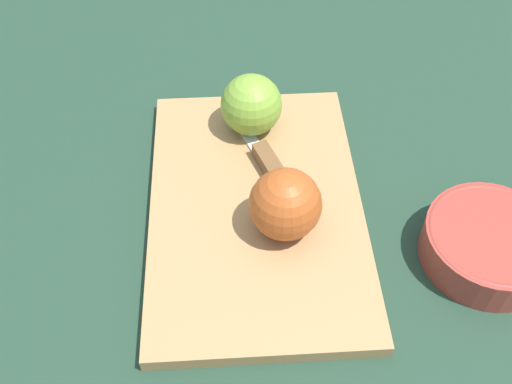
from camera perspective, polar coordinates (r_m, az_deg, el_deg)
The scene contains 6 objects.
ground_plane at distance 0.73m, azimuth 0.00°, elevation -1.96°, with size 4.00×4.00×0.00m, color #1E3828.
cutting_board at distance 0.72m, azimuth 0.00°, elevation -1.51°, with size 0.41×0.29×0.02m.
apple_half_left at distance 0.66m, azimuth 2.80°, elevation -1.16°, with size 0.08×0.08×0.08m.
apple_half_right at distance 0.77m, azimuth -0.42°, elevation 8.32°, with size 0.08×0.08×0.08m.
knife at distance 0.75m, azimuth 0.86°, elevation 3.28°, with size 0.14×0.05×0.02m.
bowl at distance 0.71m, azimuth 21.31°, elevation -4.55°, with size 0.15×0.15×0.05m.
Camera 1 is at (-0.44, 0.08, 0.57)m, focal length 42.00 mm.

